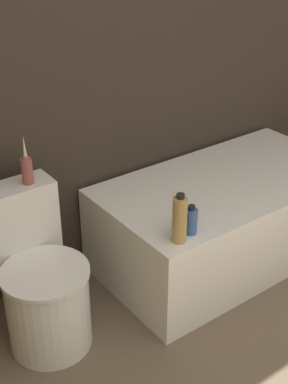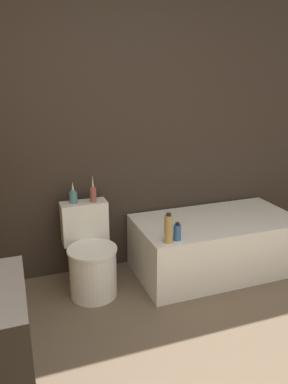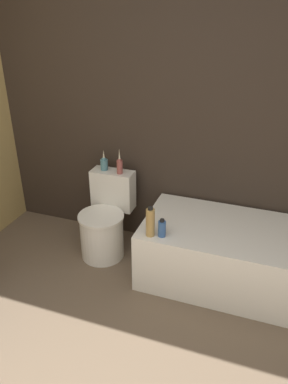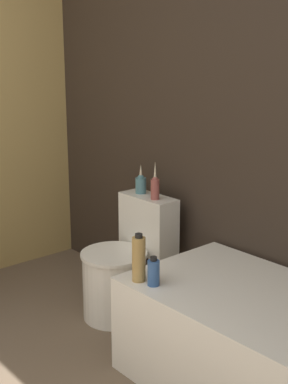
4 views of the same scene
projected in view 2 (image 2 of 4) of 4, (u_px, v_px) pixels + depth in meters
wall_back_tiled at (115, 126)px, 3.20m from camera, size 6.40×0.06×2.60m
bathtub at (215, 244)px, 3.39m from camera, size 1.44×0.76×0.50m
toilet at (91, 258)px, 3.05m from camera, size 0.40×0.55×0.71m
vase_gold at (73, 196)px, 3.06m from camera, size 0.07×0.07×0.18m
vase_silver at (93, 193)px, 3.08m from camera, size 0.05×0.05×0.23m
shampoo_bottle_tall at (168, 229)px, 2.82m from camera, size 0.07×0.07×0.24m
shampoo_bottle_short at (177, 232)px, 2.88m from camera, size 0.06×0.06×0.14m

